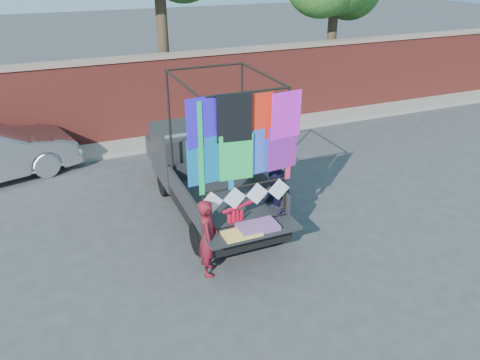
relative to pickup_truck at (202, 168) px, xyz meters
name	(u,v)px	position (x,y,z in m)	size (l,w,h in m)	color
ground	(227,252)	(-0.27, -2.30, -0.84)	(90.00, 90.00, 0.00)	#38383A
brick_wall	(145,97)	(-0.27, 4.70, 0.48)	(30.00, 0.45, 2.61)	maroon
curb	(153,143)	(-0.27, 4.00, -0.78)	(30.00, 1.20, 0.12)	gray
pickup_truck	(202,168)	(0.00, 0.00, 0.00)	(2.11, 5.30, 3.34)	black
woman	(208,238)	(-0.81, -2.77, -0.08)	(0.55, 0.36, 1.52)	maroon
man	(275,207)	(0.79, -2.30, -0.04)	(0.78, 0.61, 1.61)	black
streamer_bundle	(239,215)	(-0.12, -2.55, 0.11)	(0.93, 0.30, 0.66)	#FF0D2D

